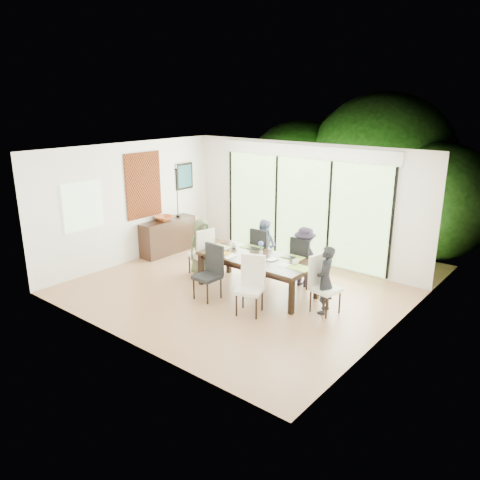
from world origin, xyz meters
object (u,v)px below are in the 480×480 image
Objects in this scene: person_left_end at (201,247)px; chair_left_end at (201,251)px; cup_c at (295,262)px; table_top at (257,258)px; chair_near_left at (207,273)px; person_right_end at (325,280)px; person_far_right at (304,257)px; person_far_left at (264,247)px; chair_right_end at (326,285)px; cup_a at (234,246)px; bowl at (164,218)px; chair_far_left at (264,251)px; chair_far_right at (305,261)px; chair_near_right at (250,286)px; laptop at (220,249)px; cup_b at (260,258)px; sideboard at (168,236)px; vase at (261,254)px.

chair_left_end is at bearing 104.94° from person_left_end.
table_top is at bearing -172.87° from cup_c.
person_right_end is (1.98, 0.87, 0.09)m from chair_near_left.
person_right_end is at bearing 135.51° from person_far_right.
person_right_end is 2.10m from person_far_left.
cup_c is (-0.70, 0.10, 0.23)m from chair_right_end.
chair_left_end is (-1.50, 0.00, -0.16)m from table_top.
cup_a is (-0.25, -0.68, 0.14)m from person_far_left.
chair_far_left is at bearing 8.84° from bowl.
chair_near_right is (-0.05, -1.72, 0.00)m from chair_far_right.
laptop reaches higher than table_top.
person_far_right reaches higher than laptop.
chair_far_left reaches higher than bowl.
person_far_left is 1.02m from laptop.
cup_b is at bearing 99.13° from chair_left_end.
chair_right_end and chair_near_left have the same top height.
chair_left_end is 3.33× the size of laptop.
cup_c is at bearing 7.13° from table_top.
person_right_end is at bearing 148.81° from person_far_left.
person_far_left is at bearing 149.72° from cup_c.
person_left_end is at bearing -18.36° from sideboard.
chair_right_end is 9.17× the size of vase.
sideboard reaches higher than table_top.
sideboard reaches higher than laptop.
chair_left_end is at bearing -18.58° from sideboard.
table_top is 1.02m from chair_near_right.
person_right_end is at bearing -5.46° from bowl.
chair_near_left is at bearing -78.91° from cup_a.
chair_left_end is 1.70m from bowl.
chair_near_right is 0.85× the size of person_right_end.
sideboard is at bearing 90.00° from bowl.
table_top is at bearing 57.92° from chair_far_right.
cup_a is at bearing 25.81° from person_far_right.
cup_b is at bearing -9.40° from bowl.
chair_left_end is at bearing 19.30° from person_far_right.
person_left_end is 1.00× the size of person_far_right.
chair_far_left is 0.70× the size of sideboard.
person_left_end is (-1.03, -0.85, 0.09)m from chair_far_left.
chair_left_end reaches higher than cup_a.
chair_near_left is at bearing -119.89° from table_top.
person_far_right is at bearing 68.01° from chair_near_right.
chair_near_right is 9.17× the size of vase.
laptop is at bearing 34.99° from chair_far_right.
chair_right_end is 4.63m from sideboard.
person_far_right is at bearing 59.71° from chair_right_end.
chair_far_right is 1.00m from person_far_left.
person_left_end is (-0.98, 0.87, 0.09)m from chair_near_left.
chair_far_left is 1.00× the size of chair_near_right.
person_far_right is (2.05, 0.83, 0.09)m from chair_left_end.
chair_near_left is 2.16m from person_right_end.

